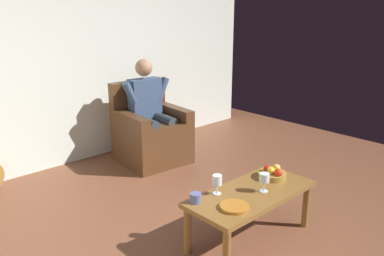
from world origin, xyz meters
The scene contains 9 objects.
wall_back centered at (0.00, -2.97, 1.25)m, with size 5.99×0.06×2.51m, color silver.
armchair centered at (-0.78, -2.32, 0.34)m, with size 0.82×0.82×0.98m.
person_seated centered at (-0.78, -2.31, 0.69)m, with size 0.66×0.61×1.26m.
coffee_table centered at (-0.28, -0.33, 0.37)m, with size 1.13×0.52×0.43m.
wine_glass_near centered at (-0.35, -0.27, 0.55)m, with size 0.08×0.08×0.16m.
wine_glass_far centered at (-0.05, -0.50, 0.55)m, with size 0.08×0.08×0.16m.
fruit_bowl centered at (-0.63, -0.38, 0.47)m, with size 0.25×0.25×0.11m.
decorative_dish centered at (0.03, -0.24, 0.45)m, with size 0.22×0.22×0.02m, color #B16A24.
candle_jar centered at (0.18, -0.51, 0.47)m, with size 0.09×0.09×0.07m, color slate.
Camera 1 is at (2.09, 1.48, 1.88)m, focal length 37.40 mm.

